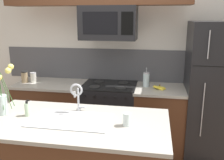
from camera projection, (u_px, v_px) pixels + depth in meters
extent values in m
cube|color=silver|center=(133.00, 55.00, 3.75)|extent=(5.20, 0.10, 2.60)
cube|color=#4C4C51|center=(113.00, 65.00, 3.78)|extent=(3.41, 0.01, 0.48)
cube|color=#4C2B19|center=(53.00, 113.00, 3.80)|extent=(0.99, 0.62, 0.88)
cube|color=#9E998E|center=(51.00, 84.00, 3.68)|extent=(1.02, 0.65, 0.03)
cube|color=#4C2B19|center=(159.00, 120.00, 3.53)|extent=(0.67, 0.62, 0.88)
cube|color=#9E998E|center=(160.00, 89.00, 3.41)|extent=(0.70, 0.65, 0.03)
cube|color=black|center=(109.00, 116.00, 3.64)|extent=(0.76, 0.62, 0.91)
cube|color=black|center=(109.00, 85.00, 3.53)|extent=(0.76, 0.62, 0.01)
cylinder|color=black|center=(94.00, 87.00, 3.43)|extent=(0.15, 0.15, 0.01)
cylinder|color=black|center=(121.00, 88.00, 3.37)|extent=(0.15, 0.15, 0.01)
cylinder|color=black|center=(99.00, 82.00, 3.69)|extent=(0.15, 0.15, 0.01)
cylinder|color=black|center=(123.00, 83.00, 3.63)|extent=(0.15, 0.15, 0.01)
cylinder|color=black|center=(84.00, 96.00, 3.28)|extent=(0.03, 0.02, 0.03)
cylinder|color=black|center=(94.00, 96.00, 3.26)|extent=(0.03, 0.02, 0.03)
cylinder|color=black|center=(105.00, 97.00, 3.24)|extent=(0.03, 0.02, 0.03)
cylinder|color=black|center=(115.00, 97.00, 3.21)|extent=(0.03, 0.02, 0.03)
cylinder|color=black|center=(126.00, 98.00, 3.19)|extent=(0.03, 0.02, 0.03)
cube|color=black|center=(109.00, 23.00, 3.29)|extent=(0.74, 0.40, 0.44)
cube|color=black|center=(100.00, 23.00, 3.11)|extent=(0.45, 0.00, 0.28)
cube|color=black|center=(127.00, 23.00, 3.06)|extent=(0.15, 0.00, 0.28)
cube|color=black|center=(219.00, 91.00, 3.30)|extent=(0.86, 0.72, 1.81)
cylinder|color=#99999E|center=(209.00, 45.00, 2.82)|extent=(0.01, 0.01, 0.32)
cylinder|color=#99999E|center=(203.00, 110.00, 3.02)|extent=(0.01, 0.01, 0.69)
cylinder|color=#997F5B|center=(25.00, 77.00, 3.69)|extent=(0.09, 0.09, 0.15)
cylinder|color=black|center=(24.00, 72.00, 3.67)|extent=(0.09, 0.09, 0.02)
cylinder|color=silver|center=(33.00, 78.00, 3.71)|extent=(0.09, 0.09, 0.13)
cylinder|color=#B2B2B7|center=(33.00, 73.00, 3.69)|extent=(0.09, 0.09, 0.01)
ellipsoid|color=yellow|center=(158.00, 88.00, 3.34)|extent=(0.16, 0.14, 0.07)
ellipsoid|color=yellow|center=(159.00, 88.00, 3.36)|extent=(0.17, 0.11, 0.04)
ellipsoid|color=yellow|center=(159.00, 88.00, 3.34)|extent=(0.18, 0.06, 0.05)
ellipsoid|color=yellow|center=(160.00, 88.00, 3.36)|extent=(0.18, 0.06, 0.07)
ellipsoid|color=yellow|center=(160.00, 88.00, 3.34)|extent=(0.17, 0.10, 0.07)
ellipsoid|color=yellow|center=(161.00, 88.00, 3.36)|extent=(0.16, 0.14, 0.07)
cylinder|color=brown|center=(160.00, 86.00, 3.34)|extent=(0.02, 0.02, 0.03)
cylinder|color=silver|center=(146.00, 80.00, 3.48)|extent=(0.09, 0.09, 0.18)
cylinder|color=#A3A3AA|center=(146.00, 73.00, 3.45)|extent=(0.08, 0.08, 0.02)
cylinder|color=#A3A3AA|center=(146.00, 71.00, 3.45)|extent=(0.01, 0.01, 0.05)
sphere|color=#A3A3AA|center=(147.00, 68.00, 3.44)|extent=(0.02, 0.02, 0.02)
cube|color=#9E998E|center=(74.00, 122.00, 2.36)|extent=(1.78, 0.91, 0.03)
cube|color=#ADAFB5|center=(70.00, 120.00, 2.36)|extent=(0.76, 0.44, 0.01)
cube|color=#ADAFB5|center=(53.00, 126.00, 2.41)|extent=(0.30, 0.33, 0.15)
cube|color=#ADAFB5|center=(88.00, 129.00, 2.35)|extent=(0.30, 0.33, 0.15)
cylinder|color=#B7BABF|center=(79.00, 109.00, 2.61)|extent=(0.04, 0.04, 0.02)
cylinder|color=#B7BABF|center=(78.00, 99.00, 2.58)|extent=(0.02, 0.02, 0.22)
torus|color=#B7BABF|center=(76.00, 90.00, 2.50)|extent=(0.13, 0.02, 0.13)
cylinder|color=#B7BABF|center=(75.00, 94.00, 2.45)|extent=(0.02, 0.02, 0.06)
cube|color=#B7BABF|center=(82.00, 107.00, 2.60)|extent=(0.07, 0.01, 0.01)
cylinder|color=beige|center=(27.00, 110.00, 2.45)|extent=(0.05, 0.05, 0.13)
cylinder|color=black|center=(27.00, 102.00, 2.43)|extent=(0.02, 0.02, 0.02)
cube|color=black|center=(28.00, 101.00, 2.43)|extent=(0.03, 0.01, 0.01)
cylinder|color=silver|center=(127.00, 119.00, 2.23)|extent=(0.07, 0.07, 0.12)
cylinder|color=silver|center=(2.00, 105.00, 2.48)|extent=(0.10, 0.10, 0.20)
cylinder|color=silver|center=(3.00, 111.00, 2.50)|extent=(0.09, 0.09, 0.06)
cylinder|color=#386B2D|center=(1.00, 93.00, 2.43)|extent=(0.04, 0.05, 0.33)
sphere|color=#EFE066|center=(0.00, 77.00, 2.36)|extent=(0.05, 0.05, 0.05)
cylinder|color=#386B2D|center=(0.00, 94.00, 2.46)|extent=(0.03, 0.02, 0.30)
cylinder|color=#386B2D|center=(5.00, 90.00, 2.43)|extent=(0.11, 0.01, 0.38)
sphere|color=#EFE066|center=(8.00, 71.00, 2.37)|extent=(0.06, 0.06, 0.06)
cylinder|color=#386B2D|center=(7.00, 88.00, 2.47)|extent=(0.10, 0.08, 0.40)
sphere|color=#EFE066|center=(11.00, 67.00, 2.44)|extent=(0.06, 0.06, 0.06)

